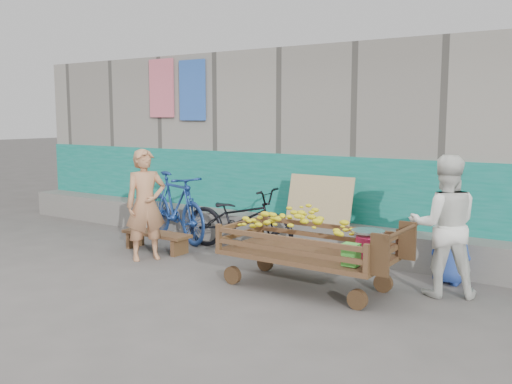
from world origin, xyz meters
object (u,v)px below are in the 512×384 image
Objects in this scene: child at (450,244)px; bicycle_blue at (176,207)px; vendor_man at (146,205)px; banana_cart at (304,236)px; woman at (444,226)px; bench at (157,237)px; bicycle_dark at (239,219)px.

bicycle_blue reaches higher than child.
banana_cart is at bearing -56.96° from vendor_man.
vendor_man is at bearing -15.34° from woman.
woman is at bearing -76.07° from bicycle_blue.
child is at bearing 10.40° from bench.
bicycle_blue is (-0.50, 1.15, -0.22)m from vendor_man.
bicycle_dark is at bearing -1.65° from vendor_man.
bicycle_dark reaches higher than banana_cart.
bench is 4.10m from child.
banana_cart is 1.37× the size of vendor_man.
woman is 3.15m from bicycle_dark.
bench is 0.75m from vendor_man.
woman is at bearing 101.26° from child.
woman is at bearing 3.71° from bench.
child is (1.34, 1.10, -0.13)m from banana_cart.
vendor_man is 1.60× the size of child.
bench is 0.72× the size of woman.
woman is 1.63× the size of child.
bench is 0.73× the size of vendor_man.
child is 3.04m from bicycle_dark.
woman is (3.84, 0.71, 0.02)m from vendor_man.
bicycle_dark is (-1.70, 1.07, -0.13)m from banana_cart.
vendor_man reaches higher than bench.
woman is 0.57m from child.
child is 0.53× the size of bicycle_blue.
bench is 0.83m from bicycle_blue.
woman is 0.87× the size of bicycle_dark.
bicycle_blue is (-0.26, 0.71, 0.34)m from bench.
bench is at bearing 60.07° from vendor_man.
bench is at bearing 14.47° from child.
child is at bearing 39.43° from banana_cart.
vendor_man is 0.85× the size of bicycle_dark.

